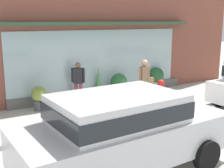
{
  "coord_description": "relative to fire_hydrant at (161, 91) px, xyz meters",
  "views": [
    {
      "loc": [
        -5.81,
        -7.33,
        3.07
      ],
      "look_at": [
        -0.72,
        1.2,
        0.91
      ],
      "focal_mm": 47.27,
      "sensor_mm": 36.0,
      "label": 1
    }
  ],
  "objects": [
    {
      "name": "pedestrian_passerby",
      "position": [
        -2.72,
        1.5,
        0.48
      ],
      "size": [
        0.43,
        0.37,
        1.55
      ],
      "rotation": [
        0.0,
        0.0,
        2.49
      ],
      "color": "#8E333D",
      "rests_on": "ground_plane"
    },
    {
      "name": "potted_plant_by_entrance",
      "position": [
        -4.26,
        1.37,
        0.04
      ],
      "size": [
        0.53,
        0.53,
        0.84
      ],
      "color": "#4C4C51",
      "rests_on": "ground_plane"
    },
    {
      "name": "ground_plane",
      "position": [
        -1.33,
        -1.05,
        -0.43
      ],
      "size": [
        60.0,
        60.0,
        0.0
      ],
      "primitive_type": "plane",
      "color": "#B2AFA8"
    },
    {
      "name": "potted_plant_window_center",
      "position": [
        -0.97,
        1.44,
        0.11
      ],
      "size": [
        0.66,
        0.66,
        0.98
      ],
      "color": "#4C4C51",
      "rests_on": "ground_plane"
    },
    {
      "name": "storefront",
      "position": [
        -1.34,
        2.14,
        1.92
      ],
      "size": [
        14.0,
        0.81,
        4.81
      ],
      "color": "brown",
      "rests_on": "ground_plane"
    },
    {
      "name": "curb_strip",
      "position": [
        -1.33,
        -1.25,
        -0.37
      ],
      "size": [
        14.0,
        0.24,
        0.12
      ],
      "primitive_type": "cube",
      "color": "#B2B2AD",
      "rests_on": "ground_plane"
    },
    {
      "name": "potted_plant_doorstep",
      "position": [
        1.23,
        1.79,
        0.14
      ],
      "size": [
        0.69,
        0.69,
        0.99
      ],
      "color": "#B7B2A3",
      "rests_on": "ground_plane"
    },
    {
      "name": "potted_plant_low_front",
      "position": [
        -1.72,
        1.75,
        0.18
      ],
      "size": [
        0.32,
        0.32,
        1.27
      ],
      "color": "#33473D",
      "rests_on": "ground_plane"
    },
    {
      "name": "pedestrian_with_handbag",
      "position": [
        -0.84,
        -0.1,
        0.57
      ],
      "size": [
        0.66,
        0.23,
        1.7
      ],
      "rotation": [
        0.0,
        0.0,
        0.06
      ],
      "color": "#9E9384",
      "rests_on": "ground_plane"
    },
    {
      "name": "fire_hydrant",
      "position": [
        0.0,
        0.0,
        0.0
      ],
      "size": [
        0.44,
        0.41,
        0.88
      ],
      "color": "red",
      "rests_on": "ground_plane"
    },
    {
      "name": "parked_car_silver",
      "position": [
        -4.08,
        -3.67,
        0.51
      ],
      "size": [
        4.57,
        2.15,
        1.65
      ],
      "rotation": [
        0.0,
        0.0,
        0.04
      ],
      "color": "silver",
      "rests_on": "ground_plane"
    }
  ]
}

